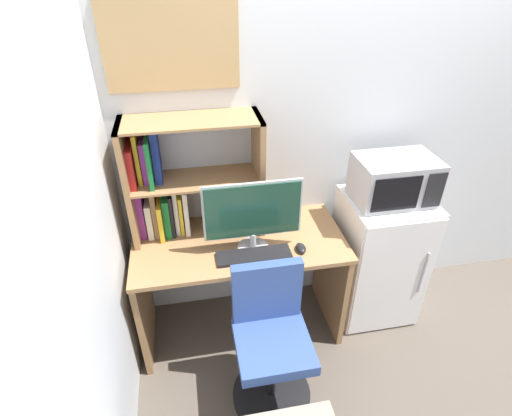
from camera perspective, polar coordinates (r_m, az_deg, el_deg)
name	(u,v)px	position (r m, az deg, el deg)	size (l,w,h in m)	color
wall_back	(423,126)	(2.95, 22.52, 10.66)	(6.40, 0.04, 2.60)	silver
wall_left	(30,414)	(1.29, -29.37, -24.09)	(0.04, 4.40, 2.60)	silver
desk	(240,270)	(2.64, -2.28, -8.70)	(1.31, 0.62, 0.78)	#997047
hutch_bookshelf	(175,183)	(2.44, -11.45, 3.55)	(0.79, 0.29, 0.74)	#997047
monitor	(253,213)	(2.29, -0.46, -0.77)	(0.57, 0.18, 0.45)	#B7B7BC
keyboard	(254,255)	(2.37, -0.31, -6.73)	(0.44, 0.13, 0.02)	black
computer_mouse	(301,248)	(2.42, 6.37, -5.66)	(0.06, 0.10, 0.04)	black
mini_fridge	(378,257)	(2.96, 16.89, -6.70)	(0.54, 0.51, 0.95)	white
microwave	(394,180)	(2.63, 19.00, 3.79)	(0.48, 0.33, 0.29)	#ADADB2
desk_chair	(271,345)	(2.41, 2.11, -18.87)	(0.47, 0.47, 0.90)	black
wall_corkboard	(171,44)	(2.30, -11.93, 21.79)	(0.71, 0.02, 0.48)	tan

